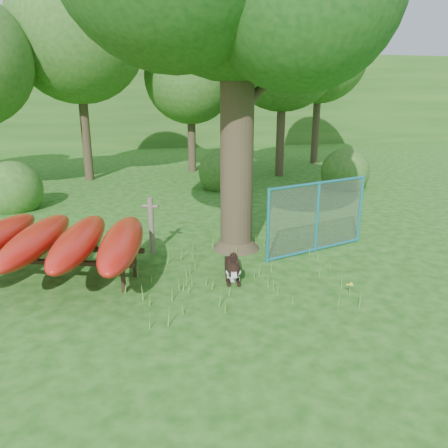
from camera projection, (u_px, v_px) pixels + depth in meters
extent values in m
plane|color=#184E0F|center=(229.00, 298.00, 7.71)|extent=(80.00, 80.00, 0.00)
cylinder|color=#362C1D|center=(237.00, 122.00, 9.37)|extent=(0.86, 0.86, 5.73)
cone|color=#362C1D|center=(236.00, 236.00, 10.11)|extent=(1.29, 1.29, 0.57)
cylinder|color=#362C1D|center=(266.00, 84.00, 9.41)|extent=(1.49, 1.02, 1.22)
cylinder|color=#362C1D|center=(208.00, 60.00, 8.98)|extent=(1.33, 0.60, 1.17)
cylinder|color=#63574A|center=(151.00, 226.00, 9.68)|extent=(0.16, 0.16, 1.29)
cylinder|color=#63574A|center=(150.00, 206.00, 9.55)|extent=(0.35, 0.20, 0.07)
cylinder|color=black|center=(123.00, 279.00, 7.86)|extent=(0.10, 0.10, 0.52)
cylinder|color=black|center=(5.00, 259.00, 8.79)|extent=(0.10, 0.10, 0.52)
cylinder|color=black|center=(135.00, 264.00, 8.55)|extent=(0.10, 0.10, 0.52)
cube|color=black|center=(50.00, 262.00, 7.90)|extent=(2.96, 1.07, 0.08)
cube|color=black|center=(67.00, 248.00, 8.59)|extent=(2.96, 1.07, 0.08)
ellipsoid|color=red|center=(36.00, 240.00, 8.20)|extent=(1.38, 3.18, 0.50)
ellipsoid|color=red|center=(79.00, 241.00, 8.12)|extent=(1.28, 3.18, 0.50)
ellipsoid|color=red|center=(122.00, 243.00, 8.05)|extent=(1.18, 3.17, 0.50)
cube|color=black|center=(232.00, 268.00, 8.68)|extent=(0.41, 0.76, 0.25)
cube|color=silver|center=(233.00, 275.00, 8.38)|extent=(0.25, 0.19, 0.23)
sphere|color=black|center=(233.00, 269.00, 8.15)|extent=(0.27, 0.27, 0.27)
cube|color=silver|center=(234.00, 274.00, 8.04)|extent=(0.13, 0.16, 0.09)
sphere|color=silver|center=(229.00, 272.00, 8.14)|extent=(0.12, 0.12, 0.12)
sphere|color=silver|center=(238.00, 272.00, 8.14)|extent=(0.12, 0.12, 0.12)
cone|color=black|center=(230.00, 261.00, 8.15)|extent=(0.13, 0.14, 0.13)
cone|color=black|center=(237.00, 261.00, 8.15)|extent=(0.09, 0.11, 0.13)
cylinder|color=black|center=(228.00, 282.00, 8.25)|extent=(0.13, 0.32, 0.07)
cylinder|color=black|center=(238.00, 281.00, 8.26)|extent=(0.13, 0.32, 0.07)
sphere|color=black|center=(234.00, 256.00, 9.03)|extent=(0.17, 0.17, 0.17)
torus|color=#193CBC|center=(233.00, 271.00, 8.25)|extent=(0.27, 0.13, 0.26)
cylinder|color=teal|center=(268.00, 226.00, 9.09)|extent=(0.09, 0.09, 1.62)
cylinder|color=teal|center=(317.00, 217.00, 9.75)|extent=(0.09, 0.09, 1.62)
cylinder|color=teal|center=(360.00, 209.00, 10.40)|extent=(0.09, 0.09, 1.62)
cylinder|color=teal|center=(319.00, 183.00, 9.52)|extent=(2.60, 0.85, 0.06)
cylinder|color=teal|center=(315.00, 249.00, 9.97)|extent=(2.60, 0.85, 0.06)
plane|color=gray|center=(317.00, 217.00, 9.75)|extent=(2.59, 0.79, 2.70)
cylinder|color=#4E922F|center=(350.00, 290.00, 7.77)|extent=(0.02, 0.02, 0.21)
sphere|color=#FDF428|center=(350.00, 285.00, 7.74)|extent=(0.04, 0.04, 0.04)
sphere|color=#FDF428|center=(351.00, 283.00, 7.77)|extent=(0.04, 0.04, 0.04)
sphere|color=#FDF428|center=(347.00, 285.00, 7.76)|extent=(0.04, 0.04, 0.04)
sphere|color=#FDF428|center=(352.00, 285.00, 7.72)|extent=(0.04, 0.04, 0.04)
sphere|color=#FDF428|center=(350.00, 285.00, 7.71)|extent=(0.04, 0.04, 0.04)
cylinder|color=#362C1D|center=(84.00, 115.00, 17.47)|extent=(0.36, 0.36, 5.25)
sphere|color=#2A5A1D|center=(77.00, 34.00, 16.60)|extent=(5.20, 5.20, 5.20)
cylinder|color=#362C1D|center=(191.00, 129.00, 19.60)|extent=(0.36, 0.36, 3.85)
sphere|color=#2A5A1D|center=(190.00, 77.00, 18.96)|extent=(4.00, 4.00, 4.00)
cylinder|color=#362C1D|center=(281.00, 120.00, 18.38)|extent=(0.36, 0.36, 4.76)
sphere|color=#2A5A1D|center=(284.00, 51.00, 17.59)|extent=(4.80, 4.80, 4.80)
cylinder|color=#362C1D|center=(316.00, 114.00, 21.81)|extent=(0.36, 0.36, 4.90)
sphere|color=#2A5A1D|center=(320.00, 54.00, 21.01)|extent=(4.60, 4.60, 4.60)
sphere|color=#2A5A1D|center=(15.00, 209.00, 13.59)|extent=(1.80, 1.80, 1.80)
sphere|color=#2A5A1D|center=(344.00, 188.00, 16.60)|extent=(1.80, 1.80, 1.80)
sphere|color=#2A5A1D|center=(223.00, 188.00, 16.54)|extent=(1.80, 1.80, 1.80)
cube|color=#2A5A1D|center=(139.00, 99.00, 32.93)|extent=(80.00, 12.00, 6.00)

